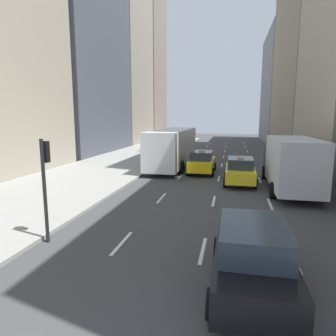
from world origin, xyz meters
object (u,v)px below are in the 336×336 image
Objects in this scene: box_truck at (290,162)px; sedan_black_near at (252,255)px; taxi_second at (202,162)px; traffic_light_pole at (45,174)px; taxi_lead at (240,170)px; city_bus at (173,146)px.

sedan_black_near is at bearing -103.98° from box_truck.
traffic_light_pole is at bearing -105.53° from taxi_second.
box_truck reaches higher than taxi_lead.
traffic_light_pole is at bearing -134.64° from box_truck.
taxi_lead is 0.52× the size of box_truck.
city_bus is at bearing 86.17° from traffic_light_pole.
taxi_second is 0.95× the size of sedan_black_near.
taxi_second reaches higher than sedan_black_near.
taxi_lead and taxi_second have the same top height.
city_bus is (-5.61, 18.58, 0.89)m from sedan_black_near.
box_truck is at bearing 45.36° from traffic_light_pole.
taxi_second is 0.38× the size of city_bus.
traffic_light_pole reaches higher than city_bus.
sedan_black_near is 7.09m from traffic_light_pole.
sedan_black_near is at bearing -79.94° from taxi_second.
taxi_second is 0.52× the size of box_truck.
box_truck is 2.33× the size of traffic_light_pole.
taxi_second is 7.26m from box_truck.
taxi_second is at bearing 130.14° from taxi_lead.
traffic_light_pole is at bearing -121.79° from taxi_lead.
city_bus reaches higher than sedan_black_near.
box_truck is at bearing -23.54° from taxi_lead.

